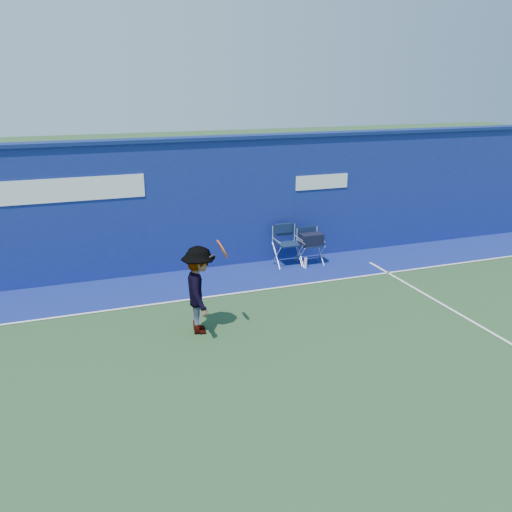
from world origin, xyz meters
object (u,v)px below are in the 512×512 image
object	(u,v)px
directors_chair_right	(311,249)
water_bottle	(306,263)
directors_chair_left	(287,252)
tennis_player	(199,290)

from	to	relation	value
directors_chair_right	water_bottle	bearing A→B (deg)	-134.03
water_bottle	directors_chair_left	bearing A→B (deg)	128.31
water_bottle	tennis_player	world-z (taller)	tennis_player
water_bottle	tennis_player	bearing A→B (deg)	-142.49
tennis_player	water_bottle	bearing A→B (deg)	37.51
directors_chair_left	directors_chair_right	distance (m)	0.58
directors_chair_left	water_bottle	distance (m)	0.55
directors_chair_left	tennis_player	world-z (taller)	tennis_player
water_bottle	tennis_player	xyz separation A→B (m)	(-3.21, -2.46, 0.67)
water_bottle	directors_chair_right	bearing A→B (deg)	45.97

